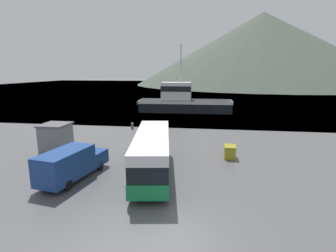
{
  "coord_description": "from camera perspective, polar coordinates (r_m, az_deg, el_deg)",
  "views": [
    {
      "loc": [
        1.47,
        -10.8,
        7.63
      ],
      "look_at": [
        -2.34,
        15.74,
        2.0
      ],
      "focal_mm": 28.0,
      "sensor_mm": 36.0,
      "label": 1
    }
  ],
  "objects": [
    {
      "name": "hill_backdrop",
      "position": [
        166.29,
        19.64,
        15.52
      ],
      "size": [
        143.62,
        143.62,
        40.33
      ],
      "primitive_type": "cone",
      "color": "#424C42",
      "rests_on": "ground"
    },
    {
      "name": "water_surface",
      "position": [
        154.93,
        7.7,
        8.93
      ],
      "size": [
        240.0,
        240.0,
        0.0
      ],
      "primitive_type": "plane",
      "color": "slate",
      "rests_on": "ground"
    },
    {
      "name": "mooring_bollard",
      "position": [
        35.57,
        -7.78,
        0.14
      ],
      "size": [
        0.37,
        0.37,
        0.87
      ],
      "color": "#4C4C51",
      "rests_on": "ground"
    },
    {
      "name": "ground_plane",
      "position": [
        13.31,
        0.39,
        -23.14
      ],
      "size": [
        400.0,
        400.0,
        0.0
      ],
      "primitive_type": "plane",
      "color": "#4C4C4F"
    },
    {
      "name": "storage_bin",
      "position": [
        24.17,
        13.28,
        -5.46
      ],
      "size": [
        1.03,
        1.44,
        1.11
      ],
      "color": "olive",
      "rests_on": "ground"
    },
    {
      "name": "tour_bus",
      "position": [
        19.67,
        -3.45,
        -5.54
      ],
      "size": [
        3.92,
        10.62,
        3.11
      ],
      "rotation": [
        0.0,
        0.0,
        0.15
      ],
      "color": "#146B3D",
      "rests_on": "ground"
    },
    {
      "name": "delivery_van",
      "position": [
        19.99,
        -20.3,
        -7.58
      ],
      "size": [
        3.0,
        6.36,
        2.31
      ],
      "rotation": [
        0.0,
        0.0,
        -0.17
      ],
      "color": "navy",
      "rests_on": "ground"
    },
    {
      "name": "fishing_boat",
      "position": [
        50.06,
        3.28,
        5.4
      ],
      "size": [
        17.39,
        4.97,
        12.48
      ],
      "rotation": [
        0.0,
        0.0,
        4.73
      ],
      "color": "black",
      "rests_on": "water_surface"
    },
    {
      "name": "small_boat",
      "position": [
        62.97,
        -4.57,
        5.21
      ],
      "size": [
        4.15,
        5.81,
        0.75
      ],
      "rotation": [
        0.0,
        0.0,
        2.67
      ],
      "color": "#1E5138",
      "rests_on": "water_surface"
    },
    {
      "name": "dock_kiosk",
      "position": [
        27.7,
        -23.2,
        -2.24
      ],
      "size": [
        2.54,
        2.79,
        2.67
      ],
      "color": "slate",
      "rests_on": "ground"
    }
  ]
}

